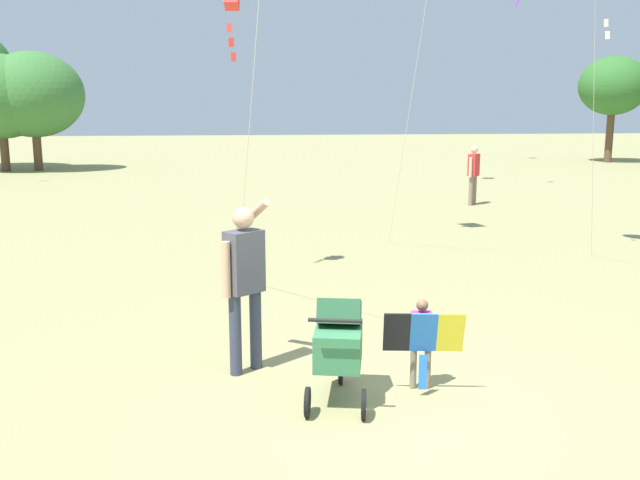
{
  "coord_description": "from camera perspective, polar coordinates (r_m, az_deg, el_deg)",
  "views": [
    {
      "loc": [
        -1.4,
        -5.98,
        2.84
      ],
      "look_at": [
        -0.53,
        1.85,
        1.3
      ],
      "focal_mm": 38.99,
      "sensor_mm": 36.0,
      "label": 1
    }
  ],
  "objects": [
    {
      "name": "person_sitting_far",
      "position": [
        20.34,
        12.48,
        5.62
      ],
      "size": [
        0.41,
        0.44,
        1.7
      ],
      "color": "#7F705B",
      "rests_on": "ground"
    },
    {
      "name": "child_with_butterfly_kite",
      "position": [
        7.07,
        8.37,
        -7.8
      ],
      "size": [
        0.8,
        0.39,
        0.94
      ],
      "color": "#7F705B",
      "rests_on": "ground"
    },
    {
      "name": "treeline_distant",
      "position": [
        31.79,
        -9.08,
        12.46
      ],
      "size": [
        40.01,
        5.29,
        6.38
      ],
      "color": "brown",
      "rests_on": "ground"
    },
    {
      "name": "stroller",
      "position": [
        6.77,
        1.54,
        -8.23
      ],
      "size": [
        0.66,
        1.12,
        1.03
      ],
      "color": "black",
      "rests_on": "ground"
    },
    {
      "name": "person_adult_flyer",
      "position": [
        7.39,
        -6.26,
        -2.77
      ],
      "size": [
        0.54,
        0.72,
        1.88
      ],
      "color": "#33384C",
      "rests_on": "ground"
    },
    {
      "name": "ground_plane",
      "position": [
        6.77,
        6.4,
        -13.83
      ],
      "size": [
        120.0,
        120.0,
        0.0
      ],
      "primitive_type": "plane",
      "color": "#938E5B"
    }
  ]
}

